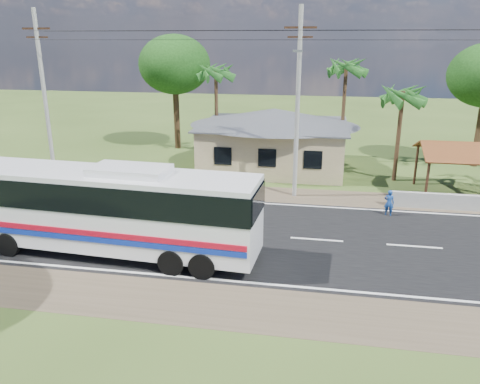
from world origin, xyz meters
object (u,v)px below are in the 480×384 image
object	(u,v)px
waiting_shed	(464,152)
motorcycle	(231,190)
coach_bus	(109,204)
person	(389,203)

from	to	relation	value
waiting_shed	motorcycle	bearing A→B (deg)	-167.35
coach_bus	waiting_shed	bearing A→B (deg)	36.93
coach_bus	motorcycle	bearing A→B (deg)	69.77
coach_bus	person	world-z (taller)	coach_bus
person	waiting_shed	bearing A→B (deg)	-119.91
waiting_shed	person	distance (m)	6.81
motorcycle	person	xyz separation A→B (m)	(9.06, -1.40, 0.23)
coach_bus	person	size ratio (longest dim) A/B	9.17
motorcycle	person	world-z (taller)	person
waiting_shed	coach_bus	bearing A→B (deg)	-146.51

